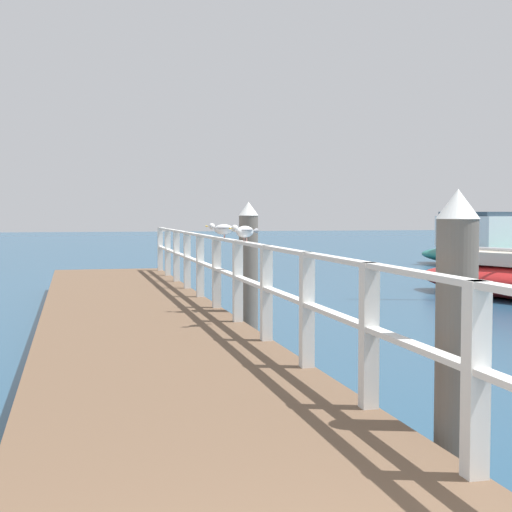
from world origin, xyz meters
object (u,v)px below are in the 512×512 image
seagull_background (223,229)px  boat_4 (486,249)px  seagull_foreground (244,231)px  dock_piling_far (249,273)px  dock_piling_near (456,345)px

seagull_background → boat_4: boat_4 is taller
seagull_background → seagull_foreground: bearing=-159.8°
seagull_background → boat_4: size_ratio=0.06×
dock_piling_far → seagull_foreground: 1.67m
seagull_background → dock_piling_near: bearing=-156.3°
seagull_foreground → boat_4: bearing=-69.2°
dock_piling_near → seagull_background: 6.39m
dock_piling_far → boat_4: bearing=50.1°
seagull_foreground → seagull_background: bearing=-31.1°
dock_piling_near → seagull_foreground: dock_piling_near is taller
dock_piling_near → dock_piling_far: same height
seagull_foreground → boat_4: (12.43, 15.86, -1.07)m
dock_piling_near → seagull_background: bearing=93.5°
dock_piling_far → boat_4: size_ratio=0.28×
dock_piling_far → boat_4: dock_piling_far is taller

